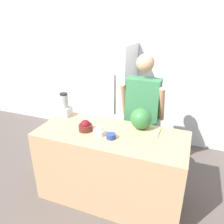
{
  "coord_description": "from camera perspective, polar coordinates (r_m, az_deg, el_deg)",
  "views": [
    {
      "loc": [
        0.81,
        -1.69,
        2.16
      ],
      "look_at": [
        0.0,
        0.41,
        1.18
      ],
      "focal_mm": 35.0,
      "sensor_mm": 36.0,
      "label": 1
    }
  ],
  "objects": [
    {
      "name": "blender",
      "position": [
        2.99,
        -12.26,
        1.4
      ],
      "size": [
        0.15,
        0.15,
        0.32
      ],
      "color": "#B7B7BC",
      "rests_on": "counter_island"
    },
    {
      "name": "cutting_board",
      "position": [
        2.62,
        8.0,
        -4.6
      ],
      "size": [
        0.4,
        0.25,
        0.01
      ],
      "color": "tan",
      "rests_on": "counter_island"
    },
    {
      "name": "bowl_cherries",
      "position": [
        2.59,
        -6.93,
        -3.72
      ],
      "size": [
        0.16,
        0.16,
        0.13
      ],
      "color": "#511E19",
      "rests_on": "counter_island"
    },
    {
      "name": "bowl_cream",
      "position": [
        2.48,
        -3.41,
        -5.08
      ],
      "size": [
        0.13,
        0.13,
        0.11
      ],
      "color": "white",
      "rests_on": "counter_island"
    },
    {
      "name": "counter_island",
      "position": [
        2.79,
        -0.29,
        -13.93
      ],
      "size": [
        1.75,
        0.75,
        0.93
      ],
      "color": "tan",
      "rests_on": "ground_plane"
    },
    {
      "name": "refrigerator",
      "position": [
        3.83,
        -0.77,
        4.13
      ],
      "size": [
        0.79,
        0.76,
        1.79
      ],
      "color": "white",
      "rests_on": "ground_plane"
    },
    {
      "name": "wall_back",
      "position": [
        3.96,
        8.86,
        10.54
      ],
      "size": [
        8.0,
        0.06,
        2.6
      ],
      "color": "silver",
      "rests_on": "ground_plane"
    },
    {
      "name": "bowl_small_blue",
      "position": [
        2.42,
        -0.26,
        -6.31
      ],
      "size": [
        0.11,
        0.11,
        0.06
      ],
      "color": "navy",
      "rests_on": "counter_island"
    },
    {
      "name": "ground_plane",
      "position": [
        2.86,
        -3.31,
        -25.72
      ],
      "size": [
        14.0,
        14.0,
        0.0
      ],
      "primitive_type": "plane",
      "color": "#564C47"
    },
    {
      "name": "watermelon",
      "position": [
        2.58,
        7.61,
        -1.72
      ],
      "size": [
        0.25,
        0.25,
        0.25
      ],
      "color": "#2D6B33",
      "rests_on": "cutting_board"
    },
    {
      "name": "person",
      "position": [
        3.05,
        7.88,
        -1.17
      ],
      "size": [
        0.58,
        0.27,
        1.76
      ],
      "color": "#333338",
      "rests_on": "ground_plane"
    }
  ]
}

